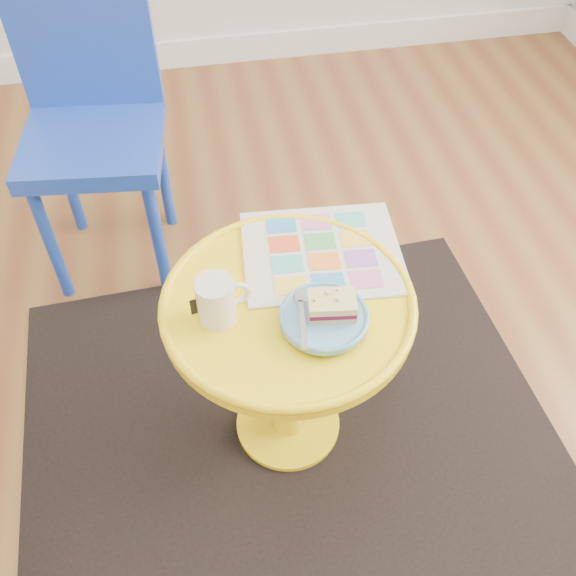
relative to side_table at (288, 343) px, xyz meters
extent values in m
plane|color=brown|center=(-0.31, -0.14, -0.35)|extent=(4.00, 4.00, 0.00)
cube|color=white|center=(-0.31, 1.85, -0.29)|extent=(4.00, 0.02, 0.12)
cube|color=black|center=(0.00, 0.00, -0.34)|extent=(1.35, 1.16, 0.01)
cylinder|color=yellow|center=(0.00, 0.00, -0.34)|extent=(0.26, 0.26, 0.02)
cylinder|color=yellow|center=(0.00, 0.00, -0.11)|extent=(0.08, 0.08, 0.43)
cylinder|color=yellow|center=(0.00, 0.00, 0.12)|extent=(0.51, 0.51, 0.03)
cylinder|color=#1C40B9|center=(-0.56, 0.57, -0.15)|extent=(0.03, 0.03, 0.39)
cylinder|color=#1C40B9|center=(-0.27, 0.54, -0.15)|extent=(0.03, 0.03, 0.39)
cylinder|color=#1C40B9|center=(-0.53, 0.86, -0.15)|extent=(0.03, 0.03, 0.39)
cylinder|color=#1C40B9|center=(-0.24, 0.83, -0.15)|extent=(0.03, 0.03, 0.39)
cube|color=#1C40B9|center=(-0.40, 0.70, 0.08)|extent=(0.41, 0.41, 0.05)
cube|color=#1C40B9|center=(-0.38, 0.86, 0.29)|extent=(0.37, 0.08, 0.39)
cube|color=silver|center=(0.10, 0.12, 0.14)|extent=(0.35, 0.31, 0.01)
cylinder|color=white|center=(-0.14, -0.01, 0.18)|extent=(0.07, 0.07, 0.10)
torus|color=white|center=(-0.10, -0.01, 0.19)|extent=(0.06, 0.02, 0.06)
cylinder|color=#D1B78C|center=(-0.14, -0.01, 0.23)|extent=(0.07, 0.07, 0.01)
cylinder|color=#61A2CD|center=(0.06, -0.07, 0.14)|extent=(0.07, 0.07, 0.01)
cylinder|color=#61A2CD|center=(0.06, -0.07, 0.15)|extent=(0.17, 0.17, 0.01)
cube|color=#D3BC8C|center=(0.07, -0.06, 0.17)|extent=(0.10, 0.07, 0.01)
cube|color=maroon|center=(0.07, -0.06, 0.18)|extent=(0.09, 0.07, 0.01)
cube|color=#EADB8C|center=(0.07, -0.06, 0.19)|extent=(0.10, 0.07, 0.02)
cube|color=silver|center=(0.01, -0.08, 0.16)|extent=(0.02, 0.12, 0.00)
cube|color=silver|center=(0.02, -0.01, 0.16)|extent=(0.02, 0.03, 0.00)
camera|label=1|loc=(-0.16, -0.82, 1.09)|focal=40.00mm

